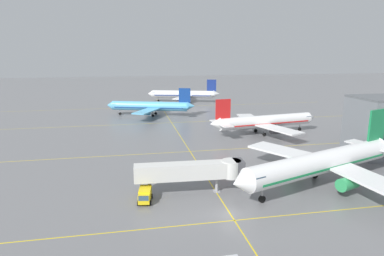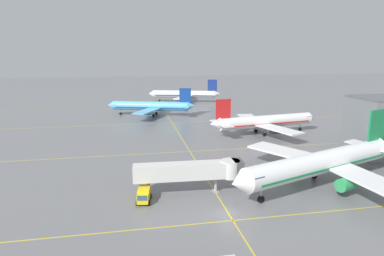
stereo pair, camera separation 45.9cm
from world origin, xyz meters
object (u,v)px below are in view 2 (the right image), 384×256
service_truck_red_van (144,195)px  jet_bridge (197,171)px  airliner_front_gate (323,162)px  airliner_far_left_stand (185,94)px  airliner_second_row (265,122)px  airliner_third_row (151,106)px

service_truck_red_van → jet_bridge: 9.69m
jet_bridge → airliner_front_gate: bearing=-1.9°
airliner_far_left_stand → service_truck_red_van: airliner_far_left_stand is taller
airliner_second_row → jet_bridge: size_ratio=1.89×
service_truck_red_van → airliner_front_gate: bearing=1.8°
airliner_front_gate → airliner_far_left_stand: bearing=94.0°
jet_bridge → airliner_third_row: bearing=92.2°
airliner_front_gate → jet_bridge: 23.09m
airliner_second_row → airliner_third_row: bearing=130.9°
airliner_third_row → jet_bridge: 73.56m
airliner_third_row → jet_bridge: bearing=-87.8°
airliner_second_row → service_truck_red_van: (-37.23, -39.48, -2.59)m
airliner_second_row → airliner_third_row: (-30.95, 35.78, -0.11)m
jet_bridge → service_truck_red_van: bearing=-169.1°
airliner_second_row → service_truck_red_van: size_ratio=8.14×
airliner_third_row → service_truck_red_van: bearing=-94.8°
airliner_front_gate → jet_bridge: size_ratio=2.10×
service_truck_red_van → airliner_third_row: bearing=85.2°
airliner_front_gate → airliner_second_row: size_ratio=1.11×
airliner_front_gate → airliner_third_row: airliner_front_gate is taller
airliner_third_row → airliner_far_left_stand: bearing=61.0°
airliner_front_gate → airliner_second_row: airliner_front_gate is taller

